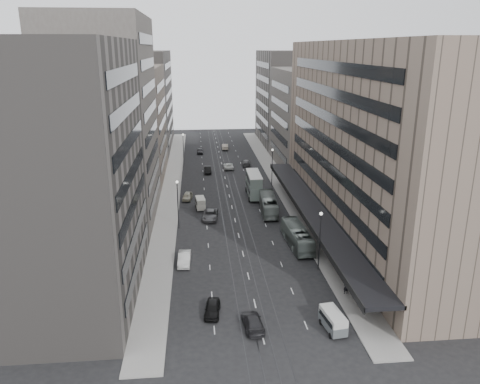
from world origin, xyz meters
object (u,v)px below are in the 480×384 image
object	(u,v)px
bus_far	(268,204)
sedan_2	(210,215)
vw_microbus	(333,320)
sedan_0	(212,309)
bus_near	(297,236)
pedestrian	(346,287)
sedan_1	(184,259)
double_decker	(254,184)
panel_van	(200,203)

from	to	relation	value
bus_far	sedan_2	distance (m)	11.11
vw_microbus	sedan_0	bearing A→B (deg)	153.31
bus_near	sedan_0	distance (m)	22.60
pedestrian	sedan_1	bearing A→B (deg)	-37.08
sedan_2	sedan_0	bearing A→B (deg)	-84.98
bus_far	pedestrian	bearing A→B (deg)	102.79
double_decker	sedan_1	xyz separation A→B (m)	(-13.43, -29.53, -1.85)
bus_near	panel_van	bearing A→B (deg)	-54.16
bus_far	sedan_0	xyz separation A→B (m)	(-11.53, -33.38, -0.84)
pedestrian	sedan_2	bearing A→B (deg)	-69.99
bus_near	vw_microbus	xyz separation A→B (m)	(-0.88, -22.37, -0.34)
panel_van	bus_far	bearing A→B (deg)	-18.26
bus_far	vw_microbus	xyz separation A→B (m)	(1.17, -37.71, -0.35)
double_decker	panel_van	bearing A→B (deg)	-148.15
bus_near	pedestrian	size ratio (longest dim) A/B	6.10
sedan_2	bus_near	bearing A→B (deg)	-38.31
sedan_0	sedan_2	bearing A→B (deg)	95.72
sedan_0	pedestrian	xyz separation A→B (m)	(16.41, 2.81, 0.35)
double_decker	sedan_2	world-z (taller)	double_decker
double_decker	sedan_0	bearing A→B (deg)	-102.59
bus_near	sedan_0	world-z (taller)	bus_near
bus_far	double_decker	bearing A→B (deg)	-77.13
vw_microbus	sedan_1	distance (m)	23.88
bus_near	sedan_1	bearing A→B (deg)	12.98
bus_far	sedan_1	distance (m)	25.06
sedan_2	pedestrian	xyz separation A→B (m)	(15.64, -27.94, 0.30)
vw_microbus	pedestrian	world-z (taller)	vw_microbus
vw_microbus	pedestrian	xyz separation A→B (m)	(3.70, 7.14, -0.14)
bus_near	panel_van	size ratio (longest dim) A/B	3.03
double_decker	sedan_2	bearing A→B (deg)	-126.89
panel_van	sedan_2	world-z (taller)	panel_van
bus_far	panel_van	distance (m)	12.72
vw_microbus	sedan_2	distance (m)	37.06
sedan_0	sedan_2	world-z (taller)	sedan_2
pedestrian	sedan_0	bearing A→B (deg)	0.50
vw_microbus	sedan_0	size ratio (longest dim) A/B	1.00
bus_far	sedan_2	xyz separation A→B (m)	(-10.76, -2.63, -0.80)
bus_far	panel_van	bearing A→B (deg)	-9.13
sedan_0	bus_far	bearing A→B (deg)	78.10
bus_far	vw_microbus	bearing A→B (deg)	95.51
bus_near	sedan_0	xyz separation A→B (m)	(-13.59, -18.04, -0.83)
double_decker	pedestrian	size ratio (longest dim) A/B	4.93
bus_near	panel_van	world-z (taller)	bus_near
bus_far	sedan_2	size ratio (longest dim) A/B	2.04
sedan_0	pedestrian	size ratio (longest dim) A/B	2.30
panel_van	sedan_1	xyz separation A→B (m)	(-2.55, -22.93, -0.44)
sedan_2	pedestrian	world-z (taller)	pedestrian
bus_far	double_decker	distance (m)	9.62
double_decker	panel_van	size ratio (longest dim) A/B	2.45
bus_far	pedestrian	world-z (taller)	bus_far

